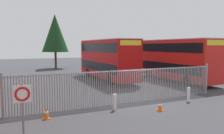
# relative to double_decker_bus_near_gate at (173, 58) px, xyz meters

# --- Properties ---
(ground_plane) EXTENTS (100.00, 100.00, 0.00)m
(ground_plane) POSITION_rel_double_decker_bus_near_gate_xyz_m (-8.29, 1.66, -2.42)
(ground_plane) COLOR #3D3D42
(palisade_fence) EXTENTS (14.47, 0.14, 2.35)m
(palisade_fence) POSITION_rel_double_decker_bus_near_gate_xyz_m (-9.20, -6.34, -1.24)
(palisade_fence) COLOR gray
(palisade_fence) RESTS_ON ground
(double_decker_bus_near_gate) EXTENTS (2.54, 10.81, 4.42)m
(double_decker_bus_near_gate) POSITION_rel_double_decker_bus_near_gate_xyz_m (0.00, 0.00, 0.00)
(double_decker_bus_near_gate) COLOR red
(double_decker_bus_near_gate) RESTS_ON ground
(double_decker_bus_behind_fence_left) EXTENTS (2.54, 10.81, 4.42)m
(double_decker_bus_behind_fence_left) POSITION_rel_double_decker_bus_near_gate_xyz_m (-6.10, 3.81, 0.00)
(double_decker_bus_behind_fence_left) COLOR #B70C0C
(double_decker_bus_behind_fence_left) RESTS_ON ground
(bollard_near_left) EXTENTS (0.20, 0.20, 0.95)m
(bollard_near_left) POSITION_rel_double_decker_bus_near_gate_xyz_m (-10.49, -7.50, -1.95)
(bollard_near_left) COLOR silver
(bollard_near_left) RESTS_ON ground
(bollard_center_front) EXTENTS (0.20, 0.20, 0.95)m
(bollard_center_front) POSITION_rel_double_decker_bus_near_gate_xyz_m (-5.12, -7.72, -1.95)
(bollard_center_front) COLOR silver
(bollard_center_front) RESTS_ON ground
(traffic_cone_by_gate) EXTENTS (0.34, 0.34, 0.59)m
(traffic_cone_by_gate) POSITION_rel_double_decker_bus_near_gate_xyz_m (-8.19, -8.73, -2.13)
(traffic_cone_by_gate) COLOR orange
(traffic_cone_by_gate) RESTS_ON ground
(traffic_cone_mid_forecourt) EXTENTS (0.34, 0.34, 0.59)m
(traffic_cone_mid_forecourt) POSITION_rel_double_decker_bus_near_gate_xyz_m (-14.35, -7.51, -2.13)
(traffic_cone_mid_forecourt) COLOR orange
(traffic_cone_mid_forecourt) RESTS_ON ground
(speed_limit_sign_post) EXTENTS (0.60, 0.14, 2.40)m
(speed_limit_sign_post) POSITION_rel_double_decker_bus_near_gate_xyz_m (-15.62, -10.77, -0.65)
(speed_limit_sign_post) COLOR slate
(speed_limit_sign_post) RESTS_ON ground
(tree_tall_back) EXTENTS (4.28, 4.28, 8.87)m
(tree_tall_back) POSITION_rel_double_decker_bus_near_gate_xyz_m (-8.85, 18.68, 3.37)
(tree_tall_back) COLOR #4C3823
(tree_tall_back) RESTS_ON ground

